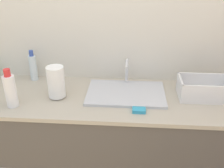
{
  "coord_description": "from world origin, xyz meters",
  "views": [
    {
      "loc": [
        0.19,
        -1.39,
        1.9
      ],
      "look_at": [
        0.07,
        0.29,
        1.05
      ],
      "focal_mm": 42.0,
      "sensor_mm": 36.0,
      "label": 1
    }
  ],
  "objects": [
    {
      "name": "bottle_white_spray",
      "position": [
        -0.62,
        0.14,
        1.05
      ],
      "size": [
        0.08,
        0.08,
        0.28
      ],
      "color": "white",
      "rests_on": "counter_cabinet"
    },
    {
      "name": "sponge",
      "position": [
        0.26,
        0.12,
        0.94
      ],
      "size": [
        0.09,
        0.06,
        0.02
      ],
      "color": "#3399BF",
      "rests_on": "counter_cabinet"
    },
    {
      "name": "paper_towel_roll",
      "position": [
        -0.34,
        0.28,
        1.05
      ],
      "size": [
        0.13,
        0.13,
        0.24
      ],
      "color": "#4C4C51",
      "rests_on": "counter_cabinet"
    },
    {
      "name": "wall_back",
      "position": [
        0.0,
        0.67,
        1.3
      ],
      "size": [
        4.68,
        0.06,
        2.6
      ],
      "color": "beige",
      "rests_on": "ground_plane"
    },
    {
      "name": "sink",
      "position": [
        0.17,
        0.37,
        0.95
      ],
      "size": [
        0.59,
        0.4,
        0.22
      ],
      "color": "silver",
      "rests_on": "counter_cabinet"
    },
    {
      "name": "dish_rack",
      "position": [
        0.74,
        0.36,
        0.99
      ],
      "size": [
        0.37,
        0.23,
        0.15
      ],
      "color": "white",
      "rests_on": "counter_cabinet"
    },
    {
      "name": "bottle_clear",
      "position": [
        -0.61,
        0.56,
        1.05
      ],
      "size": [
        0.06,
        0.06,
        0.26
      ],
      "color": "silver",
      "rests_on": "counter_cabinet"
    },
    {
      "name": "counter_cabinet",
      "position": [
        0.0,
        0.32,
        0.47
      ],
      "size": [
        2.3,
        0.66,
        0.93
      ],
      "color": "#514C47",
      "rests_on": "ground_plane"
    }
  ]
}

